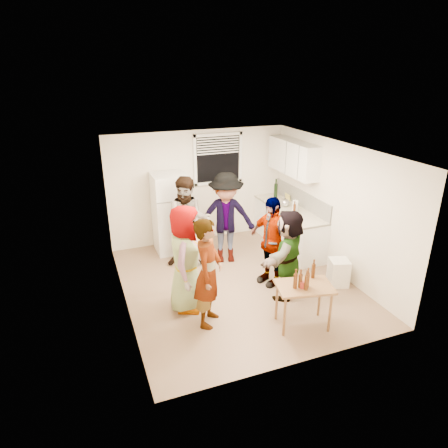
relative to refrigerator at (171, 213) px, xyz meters
name	(u,v)px	position (x,y,z in m)	size (l,w,h in m)	color
room	(237,284)	(0.75, -1.88, -0.85)	(4.00, 4.50, 2.50)	white
window	(218,159)	(1.20, 0.33, 1.00)	(1.12, 0.10, 1.06)	white
refrigerator	(171,213)	(0.00, 0.00, 0.00)	(0.70, 0.70, 1.70)	white
counter_lower	(288,228)	(2.45, -0.73, -0.42)	(0.60, 2.20, 0.86)	white
countertop	(289,209)	(2.45, -0.73, 0.03)	(0.64, 2.22, 0.04)	beige
backsplash	(301,198)	(2.74, -0.73, 0.23)	(0.03, 2.20, 0.36)	#AFABA1
upper_cabinets	(293,157)	(2.58, -0.53, 1.10)	(0.34, 1.60, 0.70)	white
kettle	(285,206)	(2.40, -0.61, 0.05)	(0.24, 0.20, 0.20)	silver
paper_towel	(295,212)	(2.43, -0.99, 0.05)	(0.11, 0.11, 0.25)	white
wine_bottle	(275,198)	(2.50, 0.01, 0.05)	(0.08, 0.08, 0.33)	black
beer_bottle_counter	(294,214)	(2.35, -1.10, 0.05)	(0.05, 0.05, 0.21)	#47230C
blue_cup	(296,220)	(2.21, -1.39, 0.05)	(0.08, 0.08, 0.11)	#0537C4
picture_frame	(288,197)	(2.67, -0.25, 0.13)	(0.02, 0.18, 0.15)	#DDC857
trash_bin	(338,272)	(2.48, -2.56, -0.60)	(0.34, 0.34, 0.50)	white
serving_table	(301,325)	(1.21, -3.40, -0.85)	(0.83, 0.56, 0.70)	brown
beer_bottle_table	(300,287)	(1.11, -3.42, -0.15)	(0.06, 0.06, 0.22)	#47230C
red_cup	(302,288)	(1.14, -3.45, -0.15)	(0.08, 0.08, 0.11)	maroon
guest_grey	(188,307)	(-0.31, -2.28, -0.85)	(0.88, 1.79, 0.57)	gray
guest_stripe	(209,321)	(-0.11, -2.81, -0.85)	(0.63, 1.74, 0.42)	#141933
guest_back_left	(190,264)	(0.16, -0.81, -0.85)	(0.89, 1.83, 0.69)	#503B28
guest_back_right	(226,260)	(0.91, -0.91, -0.85)	(1.20, 1.86, 0.69)	#434348
guest_black	(269,282)	(1.34, -2.03, -0.85)	(0.98, 1.67, 0.41)	black
guest_orange	(285,294)	(1.42, -2.52, -0.85)	(1.47, 1.58, 0.47)	#EC9551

